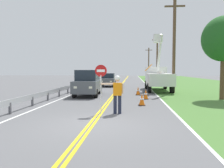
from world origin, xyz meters
name	(u,v)px	position (x,y,z in m)	size (l,w,h in m)	color
ground_plane	(91,125)	(0.00, 0.00, 0.00)	(160.00, 160.00, 0.00)	#5B5B5E
grass_verge_right	(212,87)	(11.60, 20.00, 0.00)	(16.00, 110.00, 0.01)	#477533
centerline_yellow_left	(120,86)	(-0.09, 20.00, 0.01)	(0.11, 110.00, 0.01)	yellow
centerline_yellow_right	(121,86)	(0.09, 20.00, 0.01)	(0.11, 110.00, 0.01)	yellow
edge_line_right	(148,86)	(3.60, 20.00, 0.01)	(0.12, 110.00, 0.01)	silver
edge_line_left	(93,86)	(-3.60, 20.00, 0.01)	(0.12, 110.00, 0.01)	silver
flagger_worker	(117,92)	(0.84, 2.16, 1.05)	(1.08, 0.29, 1.83)	#1E2338
stop_sign_paddle	(101,78)	(0.08, 2.07, 1.71)	(0.56, 0.04, 2.33)	silver
utility_bucket_truck	(158,77)	(4.16, 14.62, 1.42)	(2.69, 6.82, 5.76)	white
oncoming_suv_nearest	(88,83)	(-2.07, 9.39, 1.06)	(2.07, 4.68, 2.10)	#4C5156
oncoming_sedan_second	(108,80)	(-1.61, 19.81, 0.83)	(1.98, 4.14, 1.70)	#4C5156
utility_pole_near	(174,45)	(5.31, 12.13, 4.40)	(1.80, 0.28, 8.43)	brown
utility_pole_mid	(157,58)	(5.92, 30.93, 4.21)	(1.80, 0.28, 8.07)	brown
utility_pole_far	(149,62)	(5.84, 49.48, 4.19)	(1.80, 0.28, 8.02)	brown
traffic_cone_lead	(142,100)	(2.12, 4.74, 0.34)	(0.40, 0.40, 0.70)	orange
traffic_cone_mid	(146,94)	(2.52, 7.58, 0.34)	(0.40, 0.40, 0.70)	orange
traffic_cone_tail	(138,91)	(2.04, 10.19, 0.34)	(0.40, 0.40, 0.70)	orange
guardrail_left_shoulder	(78,85)	(-4.20, 14.17, 0.52)	(0.10, 32.00, 0.71)	#9EA0A3
roadside_tree_verge	(224,39)	(7.96, 8.04, 4.27)	(3.00, 3.00, 5.90)	brown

